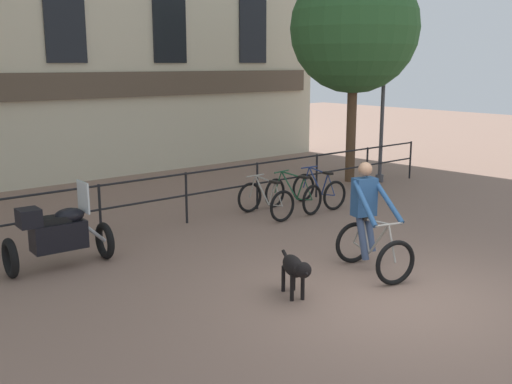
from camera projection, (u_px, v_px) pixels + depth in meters
ground_plane at (395, 298)px, 8.29m from camera, size 60.00×60.00×0.00m
canal_railing at (186, 189)px, 12.04m from camera, size 15.05×0.05×1.05m
cyclist_with_bike at (369, 223)px, 9.24m from camera, size 0.98×1.31×1.70m
dog at (295, 268)px, 8.22m from camera, size 0.51×0.96×0.62m
parked_motorcycle at (58, 234)px, 9.40m from camera, size 1.66×0.70×1.35m
parked_bicycle_near_lamp at (266, 200)px, 12.60m from camera, size 0.66×1.11×0.86m
parked_bicycle_mid_left at (293, 195)px, 13.10m from camera, size 0.80×1.19×0.86m
parked_bicycle_mid_right at (319, 190)px, 13.60m from camera, size 0.73×1.15×0.86m
street_lamp at (383, 93)px, 15.91m from camera, size 0.28×0.28×4.28m
tree_canalside_right at (355, 29)px, 15.64m from camera, size 3.38×3.38×5.77m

